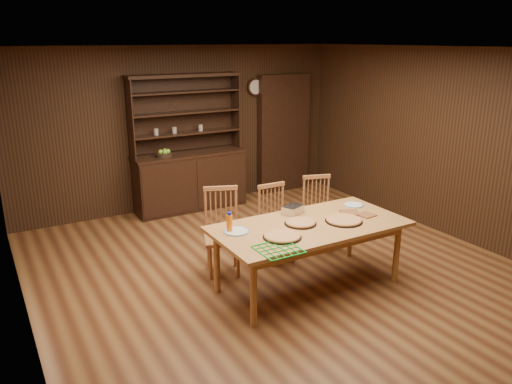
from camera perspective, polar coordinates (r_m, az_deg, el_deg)
floor at (r=6.09m, az=2.81°, el=-9.19°), size 6.00×6.00×0.00m
room_shell at (r=5.57m, az=3.04°, el=5.51°), size 6.00×6.00×6.00m
china_hutch at (r=8.18m, az=-7.60°, el=2.12°), size 1.84×0.52×2.17m
doorway at (r=9.07m, az=3.13°, el=6.68°), size 1.00×0.18×2.10m
wall_clock at (r=8.72m, az=-0.09°, el=11.92°), size 0.30×0.05×0.30m
dining_table at (r=5.53m, az=6.13°, el=-4.36°), size 2.14×1.07×0.75m
chair_left at (r=5.94m, az=-3.91°, el=-4.10°), size 0.54×0.53×1.04m
chair_center at (r=6.27m, az=2.14°, el=-3.26°), size 0.40×0.38×0.97m
chair_right at (r=6.69m, az=7.07°, el=-2.05°), size 0.49×0.48×0.97m
pizza_left at (r=5.12m, az=3.02°, el=-5.05°), size 0.40×0.40×0.04m
pizza_right at (r=5.63m, az=10.00°, el=-3.19°), size 0.42×0.42×0.04m
pizza_center at (r=5.49m, az=5.10°, el=-3.51°), size 0.36×0.36×0.04m
cooling_rack at (r=4.84m, az=2.57°, el=-6.53°), size 0.43×0.43×0.02m
plate_left at (r=5.26m, az=-2.27°, el=-4.51°), size 0.27×0.27×0.02m
plate_right at (r=6.19m, az=11.07°, el=-1.45°), size 0.24×0.24×0.02m
foil_dish at (r=5.80m, az=4.24°, el=-2.03°), size 0.28×0.25×0.09m
juice_bottle at (r=5.24m, az=-3.06°, el=-3.53°), size 0.06×0.06×0.22m
pot_holder_a at (r=5.88m, az=12.50°, el=-2.58°), size 0.20×0.20×0.01m
pot_holder_b at (r=5.91m, az=10.67°, el=-2.34°), size 0.28×0.28×0.02m
fruit_bowl at (r=7.88m, az=-10.46°, el=4.32°), size 0.26×0.26×0.12m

